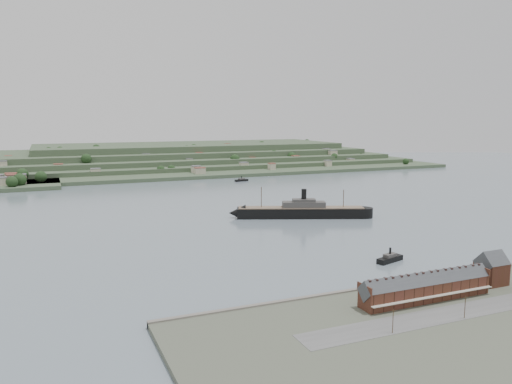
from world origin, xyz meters
name	(u,v)px	position (x,y,z in m)	size (l,w,h in m)	color
ground	(266,219)	(0.00, 0.00, 0.00)	(1400.00, 1400.00, 0.00)	slate
near_shore	(485,316)	(0.00, -186.75, 1.01)	(220.00, 80.00, 2.60)	#4C5142
terrace_row	(426,287)	(-10.00, -168.02, 6.84)	(55.60, 9.80, 11.07)	#4C291B
gabled_building	(491,269)	(27.50, -164.00, 8.19)	(10.40, 10.18, 14.09)	#4C291B
far_peninsula	(171,158)	(27.91, 393.10, 11.88)	(760.00, 309.00, 30.00)	#364C33
steamship	(297,211)	(22.43, -3.69, 4.48)	(96.24, 47.03, 24.24)	black
tugboat	(390,258)	(13.57, -116.97, 1.73)	(16.34, 8.46, 7.10)	black
ferry_east	(242,180)	(59.50, 198.60, 1.40)	(16.08, 7.63, 5.82)	black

